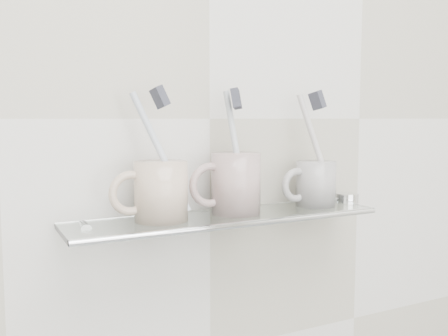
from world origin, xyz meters
TOP-DOWN VIEW (x-y plane):
  - wall_back at (0.00, 1.10)m, footprint 2.50×0.00m
  - shelf_glass at (0.00, 1.04)m, footprint 0.50×0.12m
  - shelf_rail at (0.00, 0.98)m, footprint 0.50×0.01m
  - bracket_left at (-0.21, 1.09)m, footprint 0.02×0.03m
  - bracket_right at (0.21, 1.09)m, footprint 0.02×0.03m
  - mug_left at (-0.11, 1.04)m, footprint 0.10×0.10m
  - mug_left_handle at (-0.15, 1.04)m, footprint 0.06×0.01m
  - toothbrush_left at (-0.11, 1.04)m, footprint 0.08×0.04m
  - bristles_left at (-0.11, 1.04)m, footprint 0.03×0.03m
  - mug_center at (0.02, 1.04)m, footprint 0.09×0.09m
  - mug_center_handle at (-0.03, 1.04)m, footprint 0.07×0.01m
  - toothbrush_center at (0.02, 1.04)m, footprint 0.03×0.06m
  - bristles_center at (0.02, 1.04)m, footprint 0.02×0.03m
  - mug_right at (0.17, 1.04)m, footprint 0.09×0.09m
  - mug_right_handle at (0.13, 1.04)m, footprint 0.06×0.01m
  - toothbrush_right at (0.17, 1.04)m, footprint 0.07×0.04m
  - bristles_right at (0.17, 1.04)m, footprint 0.02×0.03m
  - chrome_cap at (0.24, 1.04)m, footprint 0.04×0.04m

SIDE VIEW (x-z plane):
  - bracket_left at x=-0.21m, z-range 1.08..1.09m
  - bracket_right at x=0.21m, z-range 1.08..1.09m
  - shelf_glass at x=0.00m, z-range 1.09..1.10m
  - shelf_rail at x=0.00m, z-range 1.09..1.10m
  - chrome_cap at x=0.24m, z-range 1.10..1.12m
  - mug_right at x=0.17m, z-range 1.10..1.18m
  - mug_right_handle at x=0.13m, z-range 1.11..1.17m
  - mug_left at x=-0.11m, z-range 1.10..1.19m
  - mug_left_handle at x=-0.15m, z-range 1.11..1.18m
  - mug_center at x=0.02m, z-range 1.10..1.20m
  - mug_center_handle at x=-0.03m, z-range 1.11..1.18m
  - toothbrush_left at x=-0.11m, z-range 1.11..1.29m
  - toothbrush_center at x=0.02m, z-range 1.11..1.29m
  - toothbrush_right at x=0.17m, z-range 1.11..1.29m
  - wall_back at x=0.00m, z-range 0.00..2.50m
  - bristles_left at x=-0.11m, z-range 1.26..1.30m
  - bristles_center at x=0.02m, z-range 1.26..1.30m
  - bristles_right at x=0.17m, z-range 1.26..1.30m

